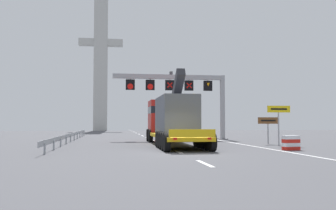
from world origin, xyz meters
TOP-DOWN VIEW (x-y plane):
  - ground at (0.00, 0.00)m, footprint 112.00×112.00m
  - lane_markings at (0.03, 28.93)m, footprint 0.20×72.46m
  - edge_line_right at (6.20, 12.00)m, footprint 0.20×63.00m
  - overhead_lane_gantry at (3.25, 15.25)m, footprint 11.54×0.90m
  - heavy_haul_truck_yellow at (0.75, 7.50)m, footprint 3.09×14.08m
  - exit_sign_yellow at (8.17, 4.28)m, footprint 1.73×0.15m
  - tourist_info_sign_brown at (8.40, 6.62)m, footprint 1.68×0.15m
  - crash_barrier_striped at (7.11, 0.40)m, footprint 1.06×0.64m
  - guardrail_left at (-7.37, 13.31)m, footprint 0.13×30.62m
  - bridge_pylon_distant at (-6.23, 55.88)m, footprint 9.00×2.00m

SIDE VIEW (x-z plane):
  - ground at x=0.00m, z-range 0.00..0.00m
  - edge_line_right at x=6.20m, z-range 0.00..0.01m
  - lane_markings at x=0.03m, z-range 0.00..0.01m
  - crash_barrier_striped at x=7.11m, z-range 0.00..0.90m
  - guardrail_left at x=-7.37m, z-range 0.18..0.94m
  - tourist_info_sign_brown at x=8.40m, z-range 0.57..2.68m
  - heavy_haul_truck_yellow at x=0.75m, z-range -0.66..4.64m
  - exit_sign_yellow at x=8.17m, z-range 0.78..3.70m
  - overhead_lane_gantry at x=3.25m, z-range 1.86..8.64m
  - bridge_pylon_distant at x=-6.23m, z-range 0.38..29.83m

